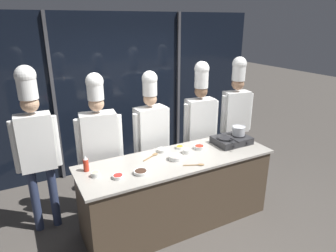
{
  "coord_description": "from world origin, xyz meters",
  "views": [
    {
      "loc": [
        -1.7,
        -2.93,
        2.57
      ],
      "look_at": [
        0.0,
        0.25,
        1.29
      ],
      "focal_mm": 32.0,
      "sensor_mm": 36.0,
      "label": 1
    }
  ],
  "objects_px": {
    "serving_spoon_slotted": "(198,165)",
    "prep_bowl_onion": "(186,151)",
    "portable_stove": "(232,140)",
    "prep_bowl_carrots": "(180,147)",
    "prep_bowl_chili_flakes": "(199,147)",
    "chef_apprentice": "(236,109)",
    "prep_bowl_bell_pepper": "(118,176)",
    "chef_pastry": "(200,118)",
    "prep_bowl_ginger": "(96,174)",
    "squeeze_bottle_chili": "(86,164)",
    "chef_line": "(151,129)",
    "prep_bowl_garlic": "(162,150)",
    "chef_head": "(35,137)",
    "stock_pot": "(239,130)",
    "chef_sous": "(99,137)",
    "serving_spoon_solid": "(153,155)",
    "frying_pan": "(226,136)",
    "prep_bowl_soy_glaze": "(141,172)",
    "prep_bowl_shrimp": "(176,157)"
  },
  "relations": [
    {
      "from": "serving_spoon_slotted",
      "to": "portable_stove",
      "type": "bearing_deg",
      "value": 23.6
    },
    {
      "from": "stock_pot",
      "to": "squeeze_bottle_chili",
      "type": "height_order",
      "value": "stock_pot"
    },
    {
      "from": "portable_stove",
      "to": "serving_spoon_slotted",
      "type": "distance_m",
      "value": 0.86
    },
    {
      "from": "squeeze_bottle_chili",
      "to": "prep_bowl_bell_pepper",
      "type": "xyz_separation_m",
      "value": [
        0.26,
        -0.32,
        -0.07
      ]
    },
    {
      "from": "serving_spoon_slotted",
      "to": "chef_line",
      "type": "distance_m",
      "value": 1.01
    },
    {
      "from": "portable_stove",
      "to": "prep_bowl_soy_glaze",
      "type": "relative_size",
      "value": 3.02
    },
    {
      "from": "prep_bowl_soy_glaze",
      "to": "chef_sous",
      "type": "bearing_deg",
      "value": 106.24
    },
    {
      "from": "serving_spoon_solid",
      "to": "chef_sous",
      "type": "relative_size",
      "value": 0.13
    },
    {
      "from": "squeeze_bottle_chili",
      "to": "prep_bowl_onion",
      "type": "distance_m",
      "value": 1.27
    },
    {
      "from": "portable_stove",
      "to": "chef_head",
      "type": "height_order",
      "value": "chef_head"
    },
    {
      "from": "stock_pot",
      "to": "prep_bowl_bell_pepper",
      "type": "xyz_separation_m",
      "value": [
        -1.84,
        -0.18,
        -0.15
      ]
    },
    {
      "from": "prep_bowl_soy_glaze",
      "to": "chef_line",
      "type": "bearing_deg",
      "value": 58.37
    },
    {
      "from": "prep_bowl_ginger",
      "to": "serving_spoon_solid",
      "type": "relative_size",
      "value": 0.38
    },
    {
      "from": "squeeze_bottle_chili",
      "to": "prep_bowl_ginger",
      "type": "relative_size",
      "value": 1.9
    },
    {
      "from": "prep_bowl_garlic",
      "to": "serving_spoon_solid",
      "type": "xyz_separation_m",
      "value": [
        -0.16,
        -0.06,
        -0.02
      ]
    },
    {
      "from": "prep_bowl_shrimp",
      "to": "chef_line",
      "type": "bearing_deg",
      "value": 90.19
    },
    {
      "from": "prep_bowl_carrots",
      "to": "serving_spoon_slotted",
      "type": "distance_m",
      "value": 0.54
    },
    {
      "from": "stock_pot",
      "to": "prep_bowl_onion",
      "type": "xyz_separation_m",
      "value": [
        -0.84,
        0.01,
        -0.14
      ]
    },
    {
      "from": "chef_line",
      "to": "chef_apprentice",
      "type": "xyz_separation_m",
      "value": [
        1.51,
        -0.03,
        0.08
      ]
    },
    {
      "from": "prep_bowl_ginger",
      "to": "chef_sous",
      "type": "distance_m",
      "value": 0.69
    },
    {
      "from": "prep_bowl_bell_pepper",
      "to": "chef_pastry",
      "type": "height_order",
      "value": "chef_pastry"
    },
    {
      "from": "chef_pastry",
      "to": "chef_apprentice",
      "type": "distance_m",
      "value": 0.71
    },
    {
      "from": "portable_stove",
      "to": "prep_bowl_ginger",
      "type": "bearing_deg",
      "value": -178.93
    },
    {
      "from": "chef_line",
      "to": "chef_apprentice",
      "type": "distance_m",
      "value": 1.52
    },
    {
      "from": "frying_pan",
      "to": "prep_bowl_garlic",
      "type": "bearing_deg",
      "value": 166.35
    },
    {
      "from": "frying_pan",
      "to": "prep_bowl_bell_pepper",
      "type": "height_order",
      "value": "frying_pan"
    },
    {
      "from": "prep_bowl_onion",
      "to": "prep_bowl_chili_flakes",
      "type": "bearing_deg",
      "value": 9.64
    },
    {
      "from": "prep_bowl_ginger",
      "to": "prep_bowl_chili_flakes",
      "type": "xyz_separation_m",
      "value": [
        1.43,
        0.09,
        -0.0
      ]
    },
    {
      "from": "stock_pot",
      "to": "prep_bowl_carrots",
      "type": "xyz_separation_m",
      "value": [
        -0.84,
        0.19,
        -0.15
      ]
    },
    {
      "from": "serving_spoon_slotted",
      "to": "prep_bowl_onion",
      "type": "bearing_deg",
      "value": 81.09
    },
    {
      "from": "chef_head",
      "to": "chef_pastry",
      "type": "bearing_deg",
      "value": -179.42
    },
    {
      "from": "prep_bowl_chili_flakes",
      "to": "chef_apprentice",
      "type": "bearing_deg",
      "value": 27.21
    },
    {
      "from": "serving_spoon_slotted",
      "to": "chef_pastry",
      "type": "bearing_deg",
      "value": 55.33
    },
    {
      "from": "prep_bowl_garlic",
      "to": "prep_bowl_ginger",
      "type": "bearing_deg",
      "value": -165.65
    },
    {
      "from": "serving_spoon_solid",
      "to": "serving_spoon_slotted",
      "type": "bearing_deg",
      "value": -54.01
    },
    {
      "from": "serving_spoon_slotted",
      "to": "chef_apprentice",
      "type": "bearing_deg",
      "value": 35.0
    },
    {
      "from": "serving_spoon_solid",
      "to": "chef_apprentice",
      "type": "bearing_deg",
      "value": 15.02
    },
    {
      "from": "prep_bowl_bell_pepper",
      "to": "serving_spoon_slotted",
      "type": "xyz_separation_m",
      "value": [
        0.94,
        -0.16,
        -0.01
      ]
    },
    {
      "from": "chef_line",
      "to": "chef_sous",
      "type": "bearing_deg",
      "value": -1.65
    },
    {
      "from": "prep_bowl_bell_pepper",
      "to": "prep_bowl_carrots",
      "type": "xyz_separation_m",
      "value": [
        1.0,
        0.38,
        -0.0
      ]
    },
    {
      "from": "prep_bowl_garlic",
      "to": "chef_head",
      "type": "xyz_separation_m",
      "value": [
        -1.46,
        0.43,
        0.3
      ]
    },
    {
      "from": "squeeze_bottle_chili",
      "to": "prep_bowl_soy_glaze",
      "type": "xyz_separation_m",
      "value": [
        0.52,
        -0.35,
        -0.07
      ]
    },
    {
      "from": "squeeze_bottle_chili",
      "to": "serving_spoon_slotted",
      "type": "relative_size",
      "value": 0.77
    },
    {
      "from": "squeeze_bottle_chili",
      "to": "prep_bowl_chili_flakes",
      "type": "bearing_deg",
      "value": -3.37
    },
    {
      "from": "prep_bowl_chili_flakes",
      "to": "serving_spoon_slotted",
      "type": "distance_m",
      "value": 0.49
    },
    {
      "from": "prep_bowl_ginger",
      "to": "chef_apprentice",
      "type": "relative_size",
      "value": 0.05
    },
    {
      "from": "serving_spoon_slotted",
      "to": "chef_sous",
      "type": "xyz_separation_m",
      "value": [
        -0.91,
        0.94,
        0.19
      ]
    },
    {
      "from": "prep_bowl_ginger",
      "to": "chef_pastry",
      "type": "relative_size",
      "value": 0.05
    },
    {
      "from": "chef_pastry",
      "to": "chef_apprentice",
      "type": "xyz_separation_m",
      "value": [
        0.71,
        0.01,
        0.04
      ]
    },
    {
      "from": "prep_bowl_ginger",
      "to": "prep_bowl_shrimp",
      "type": "relative_size",
      "value": 0.57
    }
  ]
}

